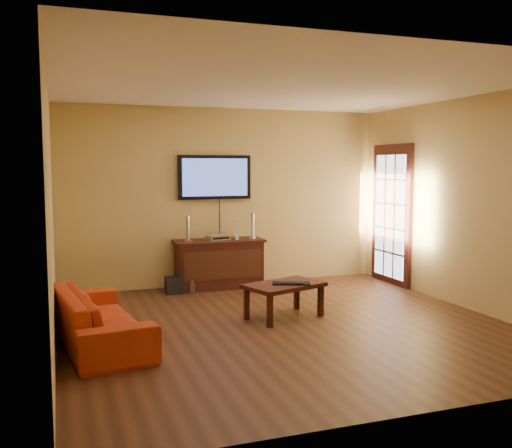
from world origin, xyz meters
name	(u,v)px	position (x,y,z in m)	size (l,w,h in m)	color
ground_plane	(286,326)	(0.00, 0.00, 0.00)	(5.00, 5.00, 0.00)	#3B2010
room_walls	(267,177)	(0.00, 0.62, 1.69)	(5.00, 5.00, 5.00)	tan
french_door	(391,216)	(2.46, 1.70, 1.05)	(0.07, 1.02, 2.22)	black
media_console	(219,264)	(-0.17, 2.24, 0.37)	(1.34, 0.51, 0.73)	black
television	(215,177)	(-0.17, 2.45, 1.66)	(1.12, 0.08, 0.66)	black
coffee_table	(284,288)	(0.11, 0.33, 0.36)	(1.06, 0.83, 0.42)	black
sofa	(99,309)	(-2.07, 0.02, 0.37)	(1.89, 0.55, 0.74)	#BA3514
speaker_left	(188,229)	(-0.64, 2.24, 0.90)	(0.10, 0.10, 0.37)	silver
speaker_right	(252,227)	(0.36, 2.24, 0.91)	(0.10, 0.10, 0.38)	silver
av_receiver	(218,237)	(-0.19, 2.23, 0.77)	(0.32, 0.23, 0.07)	silver
game_console	(237,231)	(0.12, 2.24, 0.85)	(0.05, 0.18, 0.24)	white
subwoofer	(174,285)	(-0.89, 2.09, 0.12)	(0.24, 0.24, 0.24)	black
bottle	(193,287)	(-0.65, 1.96, 0.09)	(0.07, 0.07, 0.20)	white
keyboard	(291,283)	(0.17, 0.26, 0.43)	(0.48, 0.32, 0.03)	black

